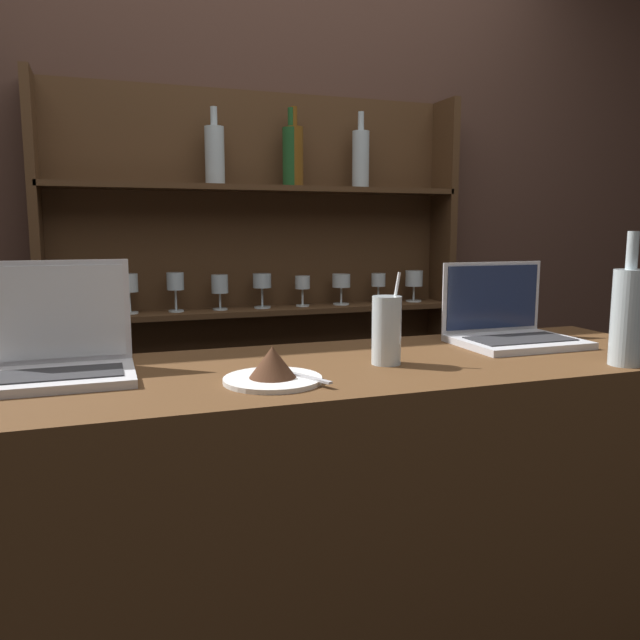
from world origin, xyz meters
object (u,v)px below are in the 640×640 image
laptop_far (509,327)px  laptop_near (54,352)px  wine_bottle_clear (628,315)px  cake_plate (273,369)px  water_glass (387,330)px

laptop_far → laptop_near: bearing=-178.5°
laptop_near → laptop_far: bearing=1.5°
laptop_near → wine_bottle_clear: wine_bottle_clear is taller
cake_plate → water_glass: size_ratio=0.95×
laptop_near → wine_bottle_clear: bearing=-13.6°
cake_plate → wine_bottle_clear: (0.79, -0.11, 0.09)m
laptop_far → water_glass: 0.45m
water_glass → laptop_near: bearing=171.6°
laptop_far → cake_plate: 0.75m
laptop_near → wine_bottle_clear: (1.21, -0.29, 0.06)m
cake_plate → wine_bottle_clear: size_ratio=0.67×
laptop_far → cake_plate: bearing=-163.4°
water_glass → wine_bottle_clear: wine_bottle_clear is taller
laptop_near → water_glass: 0.71m
laptop_near → cake_plate: bearing=-23.7°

